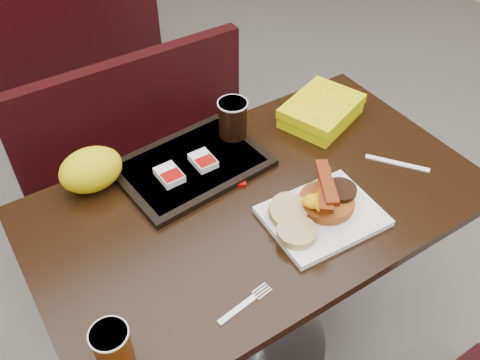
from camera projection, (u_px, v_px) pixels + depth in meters
floor at (254, 342)px, 1.91m from camera, size 6.00×7.00×0.01m
table_near at (256, 282)px, 1.66m from camera, size 1.20×0.70×0.75m
bench_near_n at (157, 162)px, 2.09m from camera, size 1.00×0.46×0.72m
bench_far_s at (58, 38)px, 2.82m from camera, size 1.00×0.46×0.72m
platter at (323, 216)px, 1.34m from camera, size 0.30×0.24×0.02m
pancake_stack at (326, 201)px, 1.35m from camera, size 0.15×0.15×0.03m
sausage_patty at (340, 190)px, 1.35m from camera, size 0.10×0.10×0.01m
scrambled_eggs at (326, 200)px, 1.29m from camera, size 0.11×0.10×0.05m
bacon_strips at (325, 188)px, 1.28m from camera, size 0.17×0.19×0.01m
muffin_bottom at (297, 232)px, 1.28m from camera, size 0.12×0.12×0.02m
muffin_top at (288, 211)px, 1.31m from camera, size 0.11×0.11×0.06m
coffee_cup_near at (113, 347)px, 1.03m from camera, size 0.09×0.09×0.10m
fork at (237, 310)px, 1.15m from camera, size 0.15×0.05×0.00m
knife at (397, 163)px, 1.50m from camera, size 0.12×0.15×0.00m
condiment_syrup at (181, 209)px, 1.36m from camera, size 0.04×0.04×0.01m
condiment_ketchup at (239, 182)px, 1.44m from camera, size 0.05×0.05×0.01m
tray at (192, 165)px, 1.48m from camera, size 0.42×0.32×0.02m
hashbrown_sleeve_left at (169, 175)px, 1.42m from camera, size 0.06×0.08×0.02m
hashbrown_sleeve_right at (203, 161)px, 1.47m from camera, size 0.06×0.08×0.02m
coffee_cup_far at (233, 119)px, 1.53m from camera, size 0.09×0.09×0.11m
clamshell at (321, 111)px, 1.63m from camera, size 0.29×0.25×0.07m
paper_bag at (91, 170)px, 1.39m from camera, size 0.20×0.17×0.12m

